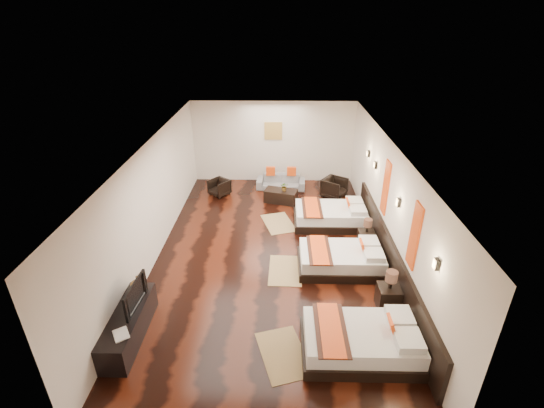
{
  "coord_description": "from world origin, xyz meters",
  "views": [
    {
      "loc": [
        0.23,
        -8.09,
        5.41
      ],
      "look_at": [
        0.04,
        0.58,
        1.1
      ],
      "focal_mm": 25.61,
      "sensor_mm": 36.0,
      "label": 1
    }
  ],
  "objects_px": {
    "table_plant": "(284,186)",
    "armchair_left": "(219,187)",
    "nightstand_b": "(366,237)",
    "figurine": "(138,283)",
    "tv_console": "(129,325)",
    "nightstand_a": "(389,295)",
    "bed_far": "(331,215)",
    "bed_near": "(362,341)",
    "armchair_right": "(334,188)",
    "coffee_table": "(281,196)",
    "tv": "(131,295)",
    "book": "(114,337)",
    "sofa": "(281,182)",
    "bed_mid": "(342,259)"
  },
  "relations": [
    {
      "from": "sofa",
      "to": "nightstand_b",
      "type": "bearing_deg",
      "value": -55.46
    },
    {
      "from": "table_plant",
      "to": "bed_far",
      "type": "bearing_deg",
      "value": -46.11
    },
    {
      "from": "sofa",
      "to": "armchair_left",
      "type": "xyz_separation_m",
      "value": [
        -2.02,
        -0.56,
        0.03
      ]
    },
    {
      "from": "bed_near",
      "to": "tv_console",
      "type": "height_order",
      "value": "bed_near"
    },
    {
      "from": "nightstand_a",
      "to": "table_plant",
      "type": "height_order",
      "value": "nightstand_a"
    },
    {
      "from": "book",
      "to": "nightstand_a",
      "type": "bearing_deg",
      "value": 16.85
    },
    {
      "from": "bed_near",
      "to": "bed_mid",
      "type": "xyz_separation_m",
      "value": [
        -0.0,
        2.51,
        -0.01
      ]
    },
    {
      "from": "nightstand_a",
      "to": "armchair_left",
      "type": "relative_size",
      "value": 1.49
    },
    {
      "from": "bed_near",
      "to": "bed_far",
      "type": "xyz_separation_m",
      "value": [
        -0.0,
        4.65,
        -0.0
      ]
    },
    {
      "from": "bed_near",
      "to": "bed_far",
      "type": "bearing_deg",
      "value": 90.0
    },
    {
      "from": "bed_far",
      "to": "armchair_right",
      "type": "bearing_deg",
      "value": 80.45
    },
    {
      "from": "armchair_right",
      "to": "table_plant",
      "type": "xyz_separation_m",
      "value": [
        -1.62,
        -0.44,
        0.22
      ]
    },
    {
      "from": "figurine",
      "to": "armchair_right",
      "type": "distance_m",
      "value": 7.11
    },
    {
      "from": "armchair_left",
      "to": "coffee_table",
      "type": "distance_m",
      "value": 2.08
    },
    {
      "from": "book",
      "to": "nightstand_b",
      "type": "bearing_deg",
      "value": 37.41
    },
    {
      "from": "bed_near",
      "to": "figurine",
      "type": "distance_m",
      "value": 4.33
    },
    {
      "from": "tv",
      "to": "armchair_left",
      "type": "distance_m",
      "value": 6.1
    },
    {
      "from": "armchair_right",
      "to": "coffee_table",
      "type": "height_order",
      "value": "armchair_right"
    },
    {
      "from": "bed_near",
      "to": "nightstand_b",
      "type": "height_order",
      "value": "nightstand_b"
    },
    {
      "from": "tv_console",
      "to": "nightstand_a",
      "type": "bearing_deg",
      "value": 10.56
    },
    {
      "from": "bed_near",
      "to": "tv_console",
      "type": "xyz_separation_m",
      "value": [
        -4.2,
        0.27,
        0.01
      ]
    },
    {
      "from": "sofa",
      "to": "armchair_right",
      "type": "distance_m",
      "value": 1.84
    },
    {
      "from": "bed_far",
      "to": "tv_console",
      "type": "distance_m",
      "value": 6.06
    },
    {
      "from": "nightstand_b",
      "to": "figurine",
      "type": "xyz_separation_m",
      "value": [
        -4.95,
        -2.52,
        0.43
      ]
    },
    {
      "from": "book",
      "to": "bed_mid",
      "type": "bearing_deg",
      "value": 33.87
    },
    {
      "from": "armchair_left",
      "to": "bed_far",
      "type": "bearing_deg",
      "value": 10.76
    },
    {
      "from": "table_plant",
      "to": "armchair_left",
      "type": "bearing_deg",
      "value": 166.47
    },
    {
      "from": "bed_mid",
      "to": "nightstand_a",
      "type": "distance_m",
      "value": 1.52
    },
    {
      "from": "bed_near",
      "to": "coffee_table",
      "type": "xyz_separation_m",
      "value": [
        -1.42,
        6.04,
        -0.07
      ]
    },
    {
      "from": "bed_far",
      "to": "nightstand_a",
      "type": "bearing_deg",
      "value": -77.76
    },
    {
      "from": "bed_near",
      "to": "armchair_right",
      "type": "relative_size",
      "value": 2.94
    },
    {
      "from": "armchair_right",
      "to": "bed_near",
      "type": "bearing_deg",
      "value": -147.78
    },
    {
      "from": "book",
      "to": "armchair_left",
      "type": "distance_m",
      "value": 6.88
    },
    {
      "from": "tv_console",
      "to": "tv",
      "type": "distance_m",
      "value": 0.58
    },
    {
      "from": "book",
      "to": "armchair_right",
      "type": "height_order",
      "value": "armchair_right"
    },
    {
      "from": "nightstand_b",
      "to": "nightstand_a",
      "type": "bearing_deg",
      "value": -90.0
    },
    {
      "from": "figurine",
      "to": "armchair_left",
      "type": "relative_size",
      "value": 0.52
    },
    {
      "from": "tv",
      "to": "figurine",
      "type": "height_order",
      "value": "tv"
    },
    {
      "from": "sofa",
      "to": "table_plant",
      "type": "height_order",
      "value": "table_plant"
    },
    {
      "from": "nightstand_a",
      "to": "tv",
      "type": "relative_size",
      "value": 0.98
    },
    {
      "from": "bed_mid",
      "to": "bed_far",
      "type": "height_order",
      "value": "bed_far"
    },
    {
      "from": "bed_far",
      "to": "armchair_right",
      "type": "relative_size",
      "value": 2.91
    },
    {
      "from": "armchair_right",
      "to": "table_plant",
      "type": "bearing_deg",
      "value": 140.2
    },
    {
      "from": "nightstand_b",
      "to": "coffee_table",
      "type": "height_order",
      "value": "nightstand_b"
    },
    {
      "from": "figurine",
      "to": "armchair_right",
      "type": "bearing_deg",
      "value": 50.68
    },
    {
      "from": "nightstand_a",
      "to": "coffee_table",
      "type": "distance_m",
      "value": 5.31
    },
    {
      "from": "tv_console",
      "to": "table_plant",
      "type": "xyz_separation_m",
      "value": [
        2.88,
        5.74,
        0.26
      ]
    },
    {
      "from": "figurine",
      "to": "armchair_left",
      "type": "height_order",
      "value": "figurine"
    },
    {
      "from": "bed_mid",
      "to": "book",
      "type": "xyz_separation_m",
      "value": [
        -4.19,
        -2.82,
        0.31
      ]
    },
    {
      "from": "bed_near",
      "to": "figurine",
      "type": "relative_size",
      "value": 6.75
    }
  ]
}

